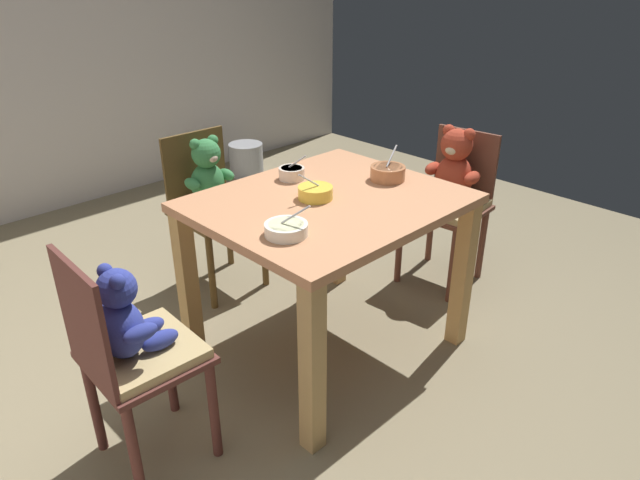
% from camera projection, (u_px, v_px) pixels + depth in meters
% --- Properties ---
extents(ground_plane, '(5.20, 5.20, 0.04)m').
position_uv_depth(ground_plane, '(327.00, 349.00, 2.73)').
color(ground_plane, '#7C7155').
extents(dining_table, '(1.05, 0.89, 0.75)m').
position_uv_depth(dining_table, '(328.00, 226.00, 2.44)').
color(dining_table, '#BA7B53').
rests_on(dining_table, ground_plane).
extents(teddy_chair_near_right, '(0.43, 0.42, 0.87)m').
position_uv_depth(teddy_chair_near_right, '(451.00, 184.00, 3.07)').
color(teddy_chair_near_right, brown).
rests_on(teddy_chair_near_right, ground_plane).
extents(teddy_chair_far_center, '(0.41, 0.41, 0.83)m').
position_uv_depth(teddy_chair_far_center, '(211.00, 192.00, 3.03)').
color(teddy_chair_far_center, '#533C1D').
rests_on(teddy_chair_far_center, ground_plane).
extents(teddy_chair_near_left, '(0.37, 0.39, 0.86)m').
position_uv_depth(teddy_chair_near_left, '(130.00, 340.00, 1.89)').
color(teddy_chair_near_left, '#522924').
rests_on(teddy_chair_near_left, ground_plane).
extents(porridge_bowl_cream_far_center, '(0.12, 0.12, 0.11)m').
position_uv_depth(porridge_bowl_cream_far_center, '(292.00, 173.00, 2.58)').
color(porridge_bowl_cream_far_center, beige).
rests_on(porridge_bowl_cream_far_center, dining_table).
extents(porridge_bowl_terracotta_near_right, '(0.16, 0.16, 0.14)m').
position_uv_depth(porridge_bowl_terracotta_near_right, '(388.00, 173.00, 2.57)').
color(porridge_bowl_terracotta_near_right, '#B47148').
rests_on(porridge_bowl_terracotta_near_right, dining_table).
extents(porridge_bowl_white_near_left, '(0.16, 0.16, 0.12)m').
position_uv_depth(porridge_bowl_white_near_left, '(286.00, 229.00, 2.06)').
color(porridge_bowl_white_near_left, white).
rests_on(porridge_bowl_white_near_left, dining_table).
extents(porridge_bowl_yellow_center, '(0.15, 0.14, 0.12)m').
position_uv_depth(porridge_bowl_yellow_center, '(315.00, 192.00, 2.37)').
color(porridge_bowl_yellow_center, yellow).
rests_on(porridge_bowl_yellow_center, dining_table).
extents(metal_pail, '(0.28, 0.28, 0.26)m').
position_uv_depth(metal_pail, '(246.00, 159.00, 4.79)').
color(metal_pail, '#93969B').
rests_on(metal_pail, ground_plane).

